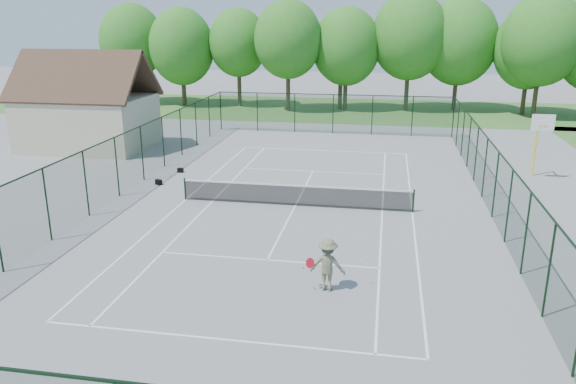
{
  "coord_description": "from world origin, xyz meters",
  "views": [
    {
      "loc": [
        4.08,
        -25.09,
        8.58
      ],
      "look_at": [
        0.0,
        -2.0,
        1.3
      ],
      "focal_mm": 35.0,
      "sensor_mm": 36.0,
      "label": 1
    }
  ],
  "objects_px": {
    "basketball_goal": "(540,133)",
    "sports_bag_a": "(159,182)",
    "tennis_player": "(328,265)",
    "tennis_net": "(295,194)"
  },
  "relations": [
    {
      "from": "sports_bag_a",
      "to": "tennis_player",
      "type": "xyz_separation_m",
      "value": [
        10.26,
        -10.59,
        0.75
      ]
    },
    {
      "from": "tennis_net",
      "to": "basketball_goal",
      "type": "relative_size",
      "value": 3.04
    },
    {
      "from": "tennis_player",
      "to": "basketball_goal",
      "type": "bearing_deg",
      "value": 57.31
    },
    {
      "from": "basketball_goal",
      "to": "sports_bag_a",
      "type": "distance_m",
      "value": 20.97
    },
    {
      "from": "tennis_player",
      "to": "tennis_net",
      "type": "bearing_deg",
      "value": 106.23
    },
    {
      "from": "tennis_net",
      "to": "basketball_goal",
      "type": "distance_m",
      "value": 14.47
    },
    {
      "from": "basketball_goal",
      "to": "tennis_net",
      "type": "bearing_deg",
      "value": -149.95
    },
    {
      "from": "tennis_net",
      "to": "sports_bag_a",
      "type": "relative_size",
      "value": 31.57
    },
    {
      "from": "tennis_net",
      "to": "tennis_player",
      "type": "bearing_deg",
      "value": -73.77
    },
    {
      "from": "basketball_goal",
      "to": "sports_bag_a",
      "type": "xyz_separation_m",
      "value": [
        -20.23,
        -4.95,
        -2.43
      ]
    }
  ]
}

